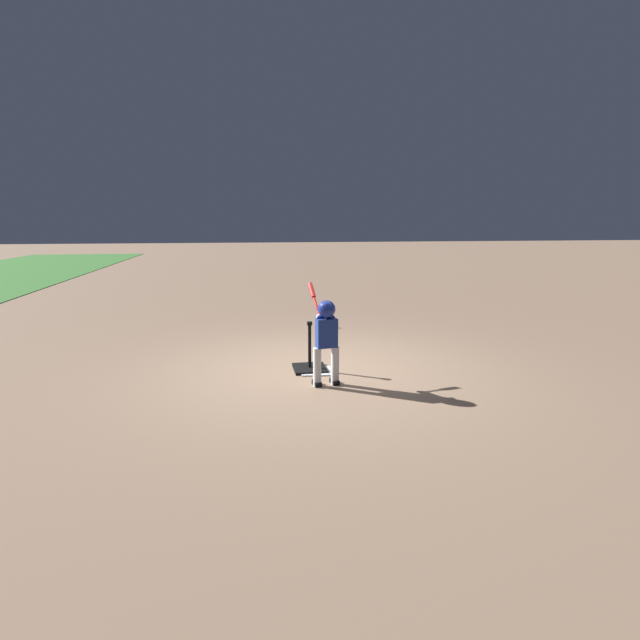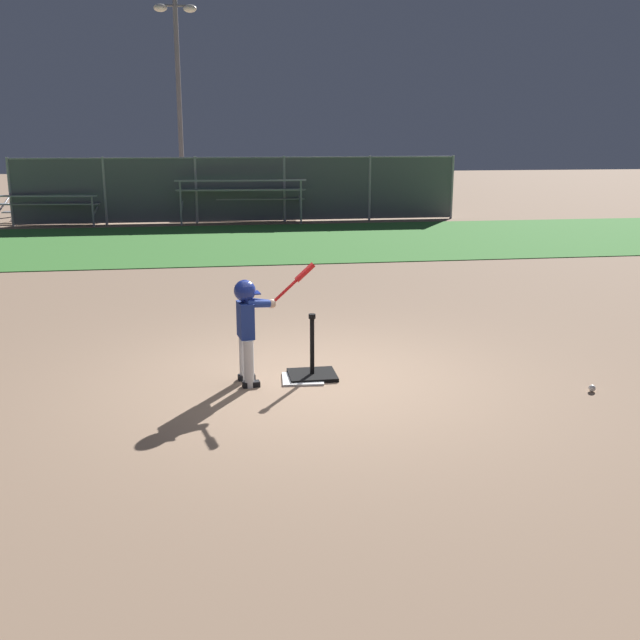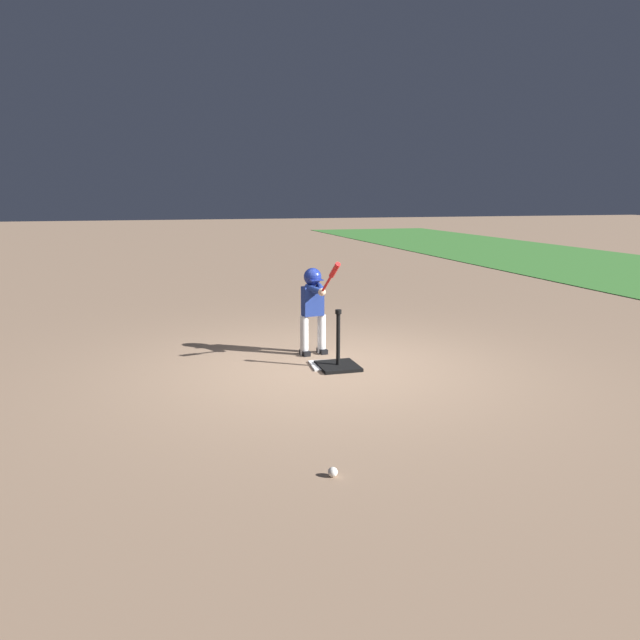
% 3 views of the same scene
% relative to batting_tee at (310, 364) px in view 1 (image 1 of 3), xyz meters
% --- Properties ---
extents(ground_plane, '(90.00, 90.00, 0.00)m').
position_rel_batting_tee_xyz_m(ground_plane, '(-0.01, -0.12, -0.08)').
color(ground_plane, '#93755B').
extents(home_plate, '(0.47, 0.47, 0.02)m').
position_rel_batting_tee_xyz_m(home_plate, '(-0.12, -0.08, -0.07)').
color(home_plate, white).
rests_on(home_plate, ground_plane).
extents(batting_tee, '(0.52, 0.47, 0.71)m').
position_rel_batting_tee_xyz_m(batting_tee, '(0.00, 0.00, 0.00)').
color(batting_tee, black).
rests_on(batting_tee, ground_plane).
extents(batter_child, '(0.88, 0.36, 1.28)m').
position_rel_batting_tee_xyz_m(batter_child, '(-0.69, -0.11, 0.64)').
color(batter_child, silver).
rests_on(batter_child, ground_plane).
extents(baseball, '(0.07, 0.07, 0.07)m').
position_rel_batting_tee_xyz_m(baseball, '(2.80, -0.93, -0.04)').
color(baseball, white).
rests_on(baseball, ground_plane).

